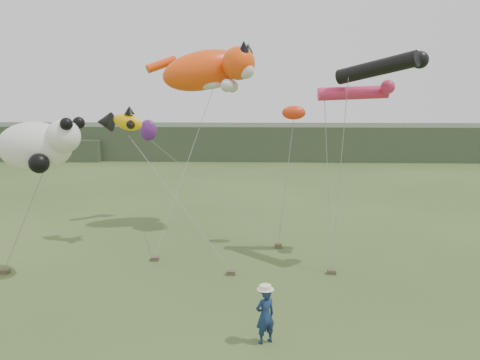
% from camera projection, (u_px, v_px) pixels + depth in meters
% --- Properties ---
extents(ground, '(120.00, 120.00, 0.00)m').
position_uv_depth(ground, '(227.00, 316.00, 15.07)').
color(ground, '#385123').
rests_on(ground, ground).
extents(headland, '(90.00, 13.00, 4.00)m').
position_uv_depth(headland, '(228.00, 141.00, 58.92)').
color(headland, '#2D3D28').
rests_on(headland, ground).
extents(festival_attendant, '(0.72, 0.64, 1.65)m').
position_uv_depth(festival_attendant, '(265.00, 316.00, 13.29)').
color(festival_attendant, navy).
rests_on(festival_attendant, ground).
extents(sandbag_anchors, '(13.48, 4.13, 0.17)m').
position_uv_depth(sandbag_anchors, '(202.00, 263.00, 19.76)').
color(sandbag_anchors, brown).
rests_on(sandbag_anchors, ground).
extents(cat_kite, '(6.04, 3.61, 2.95)m').
position_uv_depth(cat_kite, '(212.00, 69.00, 24.58)').
color(cat_kite, '#FF4A0E').
rests_on(cat_kite, ground).
extents(fish_kite, '(2.45, 1.60, 1.31)m').
position_uv_depth(fish_kite, '(119.00, 121.00, 22.21)').
color(fish_kite, yellow).
rests_on(fish_kite, ground).
extents(tube_kites, '(4.07, 3.02, 1.92)m').
position_uv_depth(tube_kites, '(373.00, 77.00, 19.40)').
color(tube_kites, black).
rests_on(tube_kites, ground).
extents(panda_kite, '(3.34, 2.16, 2.08)m').
position_uv_depth(panda_kite, '(39.00, 146.00, 17.71)').
color(panda_kite, white).
rests_on(panda_kite, ground).
extents(misc_kites, '(9.14, 5.64, 2.08)m').
position_uv_depth(misc_kites, '(193.00, 125.00, 25.25)').
color(misc_kites, red).
rests_on(misc_kites, ground).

